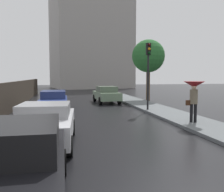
{
  "coord_description": "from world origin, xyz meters",
  "views": [
    {
      "loc": [
        -1.12,
        -3.46,
        2.29
      ],
      "look_at": [
        1.19,
        7.81,
        1.35
      ],
      "focal_mm": 39.55,
      "sensor_mm": 36.0,
      "label": 1
    }
  ],
  "objects": [
    {
      "name": "car_blue_near_kerb",
      "position": [
        -1.6,
        11.96,
        0.73
      ],
      "size": [
        1.74,
        4.08,
        1.39
      ],
      "rotation": [
        0.0,
        0.0,
        3.13
      ],
      "color": "navy",
      "rests_on": "ground"
    },
    {
      "name": "pedestrian_with_umbrella_near",
      "position": [
        4.84,
        6.86,
        1.65
      ],
      "size": [
        0.96,
        0.96,
        1.9
      ],
      "rotation": [
        0.0,
        0.0,
        2.9
      ],
      "color": "black",
      "rests_on": "sidewalk_strip"
    },
    {
      "name": "car_green_behind_camera",
      "position": [
        2.61,
        17.11,
        0.73
      ],
      "size": [
        1.92,
        4.1,
        1.41
      ],
      "rotation": [
        0.0,
        0.0,
        0.04
      ],
      "color": "slate",
      "rests_on": "ground"
    },
    {
      "name": "car_white_mid_road",
      "position": [
        -1.67,
        4.83,
        0.72
      ],
      "size": [
        2.1,
        4.03,
        1.38
      ],
      "rotation": [
        0.0,
        0.0,
        3.07
      ],
      "color": "silver",
      "rests_on": "ground"
    },
    {
      "name": "street_tree_near",
      "position": [
        6.66,
        18.03,
        4.06
      ],
      "size": [
        2.98,
        2.98,
        5.58
      ],
      "color": "#4C3823",
      "rests_on": "ground"
    },
    {
      "name": "car_black_far_lane",
      "position": [
        -1.96,
        0.73,
        0.74
      ],
      "size": [
        1.84,
        4.54,
        1.48
      ],
      "rotation": [
        0.0,
        0.0,
        3.14
      ],
      "color": "black",
      "rests_on": "ground"
    },
    {
      "name": "traffic_light",
      "position": [
        4.26,
        11.39,
        3.06
      ],
      "size": [
        0.26,
        0.39,
        4.2
      ],
      "color": "black",
      "rests_on": "sidewalk_strip"
    },
    {
      "name": "distant_tower",
      "position": [
        4.38,
        44.2,
        10.13
      ],
      "size": [
        15.67,
        13.53,
        20.26
      ],
      "color": "#9E9993",
      "rests_on": "ground"
    }
  ]
}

